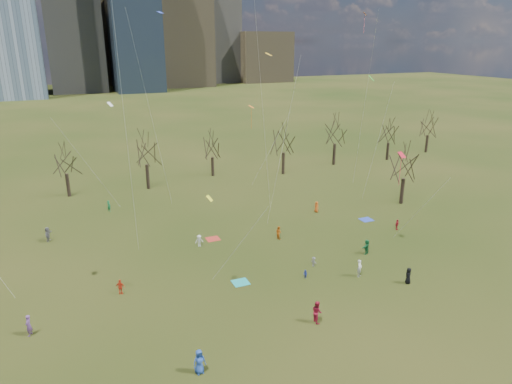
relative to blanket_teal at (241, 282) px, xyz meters
name	(u,v)px	position (x,y,z in m)	size (l,w,h in m)	color
ground	(307,301)	(4.41, -5.67, -0.01)	(500.00, 500.00, 0.00)	black
downtown_skyline	(82,5)	(1.98, 204.98, 38.99)	(212.50, 78.00, 118.00)	slate
bare_tree_row	(193,152)	(4.32, 31.56, 6.10)	(113.04, 29.80, 9.50)	black
blanket_teal	(241,282)	(0.00, 0.00, 0.00)	(1.60, 1.50, 0.03)	teal
blanket_navy	(366,220)	(21.72, 8.95, 0.00)	(1.60, 1.50, 0.03)	#2741B7
blanket_crimson	(213,239)	(0.78, 11.12, 0.00)	(1.60, 1.50, 0.03)	#B33023
person_0	(199,362)	(-7.48, -10.93, 0.95)	(0.94, 0.61, 1.93)	#274DAA
person_1	(360,268)	(11.59, -3.60, 0.90)	(0.67, 0.44, 1.84)	white
person_2	(317,312)	(3.53, -8.78, 0.97)	(0.96, 0.75, 1.98)	#B31937
person_3	(314,262)	(8.44, 0.17, 0.52)	(0.69, 0.39, 1.06)	slate
person_4	(120,287)	(-11.22, 2.48, 0.75)	(0.90, 0.37, 1.53)	red
person_5	(367,247)	(15.43, 0.43, 0.84)	(1.58, 0.50, 1.71)	#186C38
person_6	(408,276)	(15.19, -6.69, 0.82)	(0.81, 0.53, 1.67)	black
person_7	(29,325)	(-18.93, -1.14, 0.92)	(0.68, 0.45, 1.87)	#71468C
person_8	(305,274)	(6.33, -1.79, 0.45)	(0.45, 0.35, 0.92)	#2A3FB8
person_9	(199,241)	(-1.32, 9.80, 0.70)	(0.92, 0.53, 1.42)	white
person_10	(397,225)	(23.20, 4.61, 0.67)	(0.81, 0.34, 1.38)	red
person_11	(48,234)	(-17.54, 18.39, 0.88)	(1.66, 0.53, 1.79)	slate
person_12	(316,207)	(17.03, 14.15, 0.76)	(0.75, 0.49, 1.54)	orange
person_13	(109,206)	(-9.66, 26.02, 0.79)	(0.58, 0.38, 1.60)	#1C7F49
person_14	(279,233)	(8.15, 8.05, 0.80)	(0.79, 0.62, 1.63)	orange
kites_airborne	(255,122)	(6.48, 11.47, 13.84)	(54.71, 34.05, 33.34)	yellow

